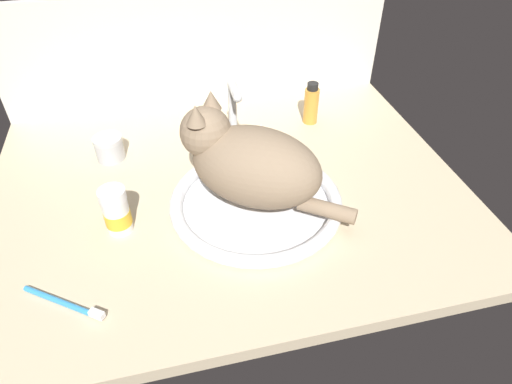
{
  "coord_description": "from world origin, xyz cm",
  "views": [
    {
      "loc": [
        -12.09,
        -77.64,
        67.49
      ],
      "look_at": [
        4.53,
        -7.76,
        7.0
      ],
      "focal_mm": 31.42,
      "sensor_mm": 36.0,
      "label": 1
    }
  ],
  "objects": [
    {
      "name": "countertop",
      "position": [
        0.0,
        0.0,
        1.5
      ],
      "size": [
        105.79,
        81.1,
        3.0
      ],
      "primitive_type": "cube",
      "color": "#CCB793",
      "rests_on": "ground"
    },
    {
      "name": "metal_jar",
      "position": [
        -25.9,
        17.85,
        5.97
      ],
      "size": [
        6.96,
        6.96,
        5.9
      ],
      "color": "#B2B5BA",
      "rests_on": "countertop"
    },
    {
      "name": "backsplash_wall",
      "position": [
        0.0,
        41.75,
        17.0
      ],
      "size": [
        105.79,
        2.4,
        33.99
      ],
      "primitive_type": "cube",
      "color": "silver",
      "rests_on": "ground"
    },
    {
      "name": "toothbrush",
      "position": [
        -33.12,
        -25.11,
        3.63
      ],
      "size": [
        14.29,
        10.61,
        1.7
      ],
      "color": "#338CD1",
      "rests_on": "countertop"
    },
    {
      "name": "pill_bottle",
      "position": [
        -23.85,
        -8.13,
        7.74
      ],
      "size": [
        5.34,
        5.34,
        10.21
      ],
      "color": "white",
      "rests_on": "countertop"
    },
    {
      "name": "faucet",
      "position": [
        4.53,
        16.01,
        9.99
      ],
      "size": [
        17.42,
        10.0,
        17.97
      ],
      "color": "silver",
      "rests_on": "countertop"
    },
    {
      "name": "sink_basin",
      "position": [
        4.53,
        -7.76,
        4.26
      ],
      "size": [
        36.89,
        36.89,
        2.84
      ],
      "color": "white",
      "rests_on": "countertop"
    },
    {
      "name": "cat",
      "position": [
        2.94,
        -6.6,
        14.36
      ],
      "size": [
        34.21,
        30.17,
        20.87
      ],
      "color": "#8C755B",
      "rests_on": "sink_basin"
    },
    {
      "name": "amber_bottle",
      "position": [
        26.97,
        22.77,
        8.39
      ],
      "size": [
        3.88,
        3.88,
        11.49
      ],
      "color": "gold",
      "rests_on": "countertop"
    }
  ]
}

